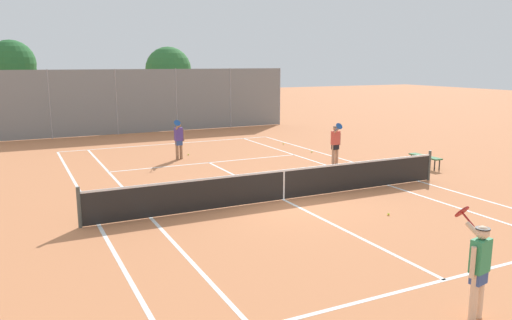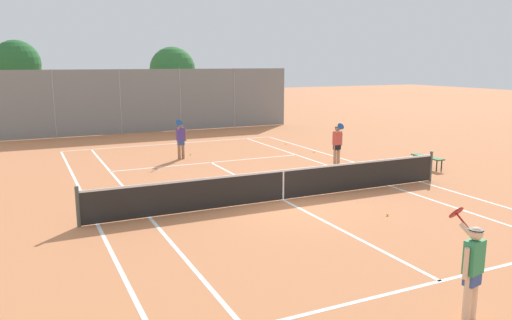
{
  "view_description": "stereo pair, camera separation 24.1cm",
  "coord_description": "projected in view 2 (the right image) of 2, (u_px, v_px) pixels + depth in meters",
  "views": [
    {
      "loc": [
        -7.28,
        -12.9,
        4.16
      ],
      "look_at": [
        -0.21,
        1.5,
        1.0
      ],
      "focal_mm": 35.0,
      "sensor_mm": 36.0,
      "label": 1
    },
    {
      "loc": [
        -7.07,
        -13.01,
        4.16
      ],
      "look_at": [
        -0.21,
        1.5,
        1.0
      ],
      "focal_mm": 35.0,
      "sensor_mm": 36.0,
      "label": 2
    }
  ],
  "objects": [
    {
      "name": "courtside_bench",
      "position": [
        427.0,
        158.0,
        19.87
      ],
      "size": [
        0.36,
        1.5,
        0.47
      ],
      "color": "#2D6638",
      "rests_on": "ground"
    },
    {
      "name": "loose_tennis_ball_0",
      "position": [
        286.0,
        144.0,
        25.59
      ],
      "size": [
        0.07,
        0.07,
        0.07
      ],
      "primitive_type": "sphere",
      "color": "#D1DB33",
      "rests_on": "ground"
    },
    {
      "name": "player_far_right",
      "position": [
        337.0,
        142.0,
        20.43
      ],
      "size": [
        0.63,
        0.76,
        1.77
      ],
      "color": "tan",
      "rests_on": "ground"
    },
    {
      "name": "player_near_side",
      "position": [
        472.0,
        267.0,
        8.02
      ],
      "size": [
        0.56,
        0.82,
        1.77
      ],
      "color": "beige",
      "rests_on": "ground"
    },
    {
      "name": "tree_behind_right",
      "position": [
        174.0,
        71.0,
        32.95
      ],
      "size": [
        2.99,
        2.99,
        5.16
      ],
      "color": "brown",
      "rests_on": "ground"
    },
    {
      "name": "tennis_net",
      "position": [
        283.0,
        184.0,
        15.21
      ],
      "size": [
        12.0,
        0.1,
        1.07
      ],
      "color": "#474C47",
      "rests_on": "ground"
    },
    {
      "name": "loose_tennis_ball_4",
      "position": [
        387.0,
        215.0,
        13.7
      ],
      "size": [
        0.07,
        0.07,
        0.07
      ],
      "primitive_type": "sphere",
      "color": "#D1DB33",
      "rests_on": "ground"
    },
    {
      "name": "court_line_markings",
      "position": [
        283.0,
        200.0,
        15.3
      ],
      "size": [
        11.1,
        23.9,
        0.01
      ],
      "color": "white",
      "rests_on": "ground"
    },
    {
      "name": "loose_tennis_ball_2",
      "position": [
        190.0,
        154.0,
        22.66
      ],
      "size": [
        0.07,
        0.07,
        0.07
      ],
      "primitive_type": "sphere",
      "color": "#D1DB33",
      "rests_on": "ground"
    },
    {
      "name": "loose_tennis_ball_3",
      "position": [
        314.0,
        152.0,
        23.26
      ],
      "size": [
        0.07,
        0.07,
        0.07
      ],
      "primitive_type": "sphere",
      "color": "#D1DB33",
      "rests_on": "ground"
    },
    {
      "name": "back_fence",
      "position": [
        151.0,
        101.0,
        29.63
      ],
      "size": [
        17.99,
        0.08,
        3.77
      ],
      "color": "gray",
      "rests_on": "ground"
    },
    {
      "name": "tree_behind_left",
      "position": [
        18.0,
        65.0,
        28.97
      ],
      "size": [
        2.71,
        2.71,
        5.42
      ],
      "color": "brown",
      "rests_on": "ground"
    },
    {
      "name": "player_far_left",
      "position": [
        181.0,
        138.0,
        21.56
      ],
      "size": [
        0.62,
        0.77,
        1.77
      ],
      "color": "#936B4C",
      "rests_on": "ground"
    },
    {
      "name": "ground_plane",
      "position": [
        283.0,
        200.0,
        15.31
      ],
      "size": [
        120.0,
        120.0,
        0.0
      ],
      "primitive_type": "plane",
      "color": "#CC7A4C"
    }
  ]
}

